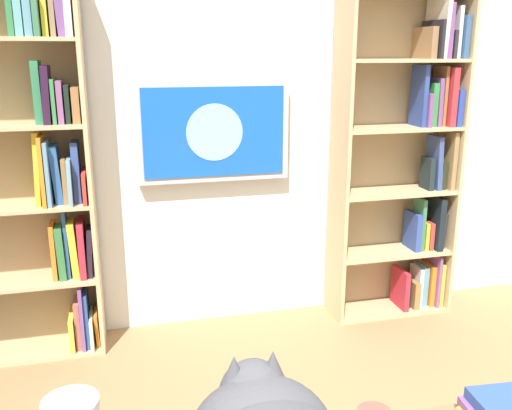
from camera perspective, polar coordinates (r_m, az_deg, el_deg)
The scene contains 4 objects.
wall_back at distance 3.29m, azimuth -4.95°, elevation 10.21°, with size 4.52×0.06×2.70m, color silver.
bookshelf_left at distance 3.60m, azimuth 15.45°, elevation 4.35°, with size 0.77×0.28×2.01m.
bookshelf_right at distance 3.16m, azimuth -22.95°, elevation 3.91°, with size 0.93×0.28×2.14m.
wall_mounted_tv at distance 3.23m, azimuth -4.38°, elevation 7.53°, with size 0.88×0.07×0.58m.
Camera 1 is at (0.53, 1.01, 1.65)m, focal length 38.92 mm.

